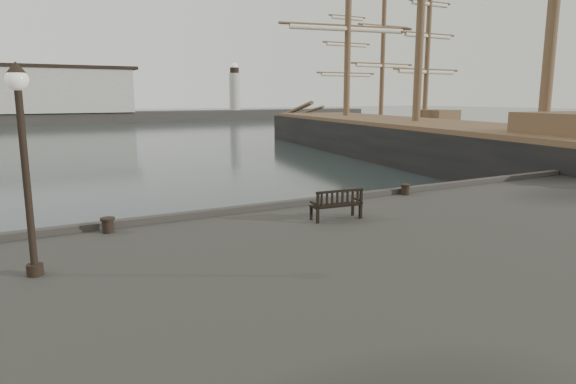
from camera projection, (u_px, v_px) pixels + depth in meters
name	position (u px, v px, depth m)	size (l,w,h in m)	color
ground	(308.00, 249.00, 17.10)	(400.00, 400.00, 0.00)	black
breakwater	(19.00, 100.00, 92.72)	(140.00, 9.50, 12.20)	#383530
bench	(336.00, 210.00, 14.50)	(1.52, 0.65, 0.85)	black
bollard_left	(108.00, 225.00, 13.11)	(0.37, 0.37, 0.39)	black
bollard_right	(405.00, 189.00, 18.16)	(0.36, 0.36, 0.38)	black
lamp_post	(23.00, 142.00, 9.53)	(0.41, 0.41, 4.06)	black
tall_ship_main	(415.00, 148.00, 41.61)	(17.24, 46.83, 34.45)	black
tall_ship_far	(380.00, 132.00, 61.34)	(5.87, 26.05, 22.27)	black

